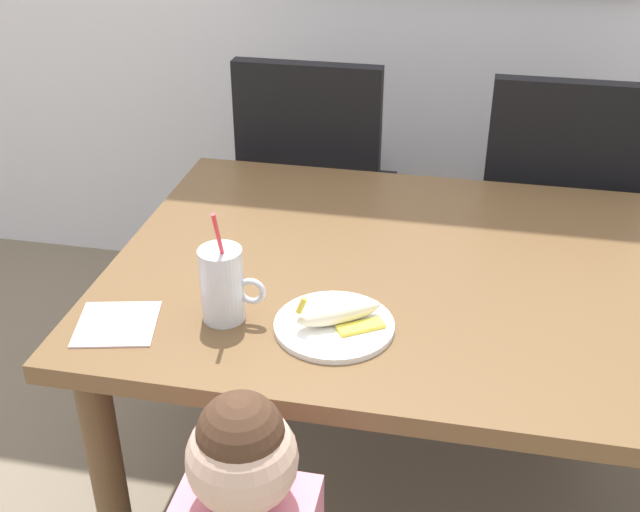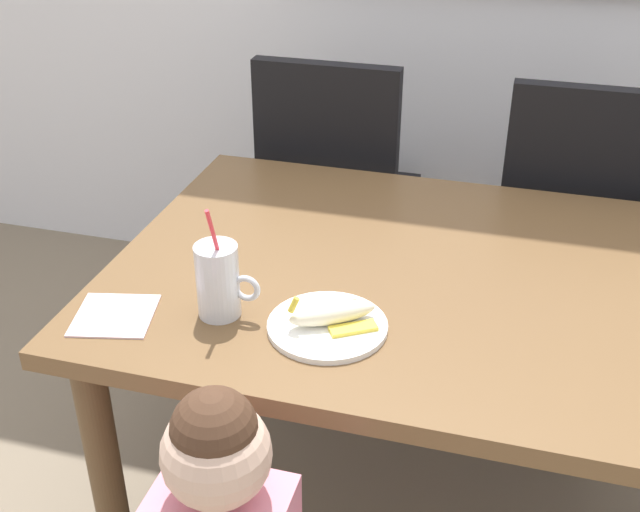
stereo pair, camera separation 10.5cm
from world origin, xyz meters
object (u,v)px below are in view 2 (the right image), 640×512
at_px(dining_table, 403,305).
at_px(paper_napkin, 115,315).
at_px(snack_plate, 327,326).
at_px(dining_chair_left, 335,186).
at_px(dining_chair_right, 574,218).
at_px(milk_cup, 219,284).
at_px(peeled_banana, 334,314).

distance_m(dining_table, paper_napkin, 0.62).
bearing_deg(paper_napkin, snack_plate, 9.88).
distance_m(dining_chair_left, snack_plate, 1.01).
bearing_deg(dining_chair_right, dining_table, 61.53).
relative_size(dining_table, snack_plate, 5.43).
distance_m(milk_cup, paper_napkin, 0.22).
bearing_deg(peeled_banana, dining_chair_left, 104.45).
height_order(dining_table, snack_plate, snack_plate).
bearing_deg(dining_table, peeled_banana, -109.99).
distance_m(milk_cup, peeled_banana, 0.23).
bearing_deg(peeled_banana, snack_plate, -143.82).
xyz_separation_m(dining_table, peeled_banana, (-0.09, -0.25, 0.13)).
bearing_deg(snack_plate, milk_cup, -178.40).
relative_size(milk_cup, snack_plate, 1.08).
height_order(dining_chair_left, dining_chair_right, same).
relative_size(peeled_banana, paper_napkin, 1.16).
bearing_deg(paper_napkin, milk_cup, 18.51).
bearing_deg(snack_plate, dining_table, 68.62).
relative_size(dining_chair_left, snack_plate, 4.17).
distance_m(dining_chair_right, milk_cup, 1.20).
distance_m(dining_table, snack_plate, 0.30).
distance_m(peeled_banana, paper_napkin, 0.43).
relative_size(milk_cup, peeled_banana, 1.42).
bearing_deg(paper_napkin, dining_table, 32.97).
height_order(dining_table, paper_napkin, paper_napkin).
relative_size(dining_chair_right, milk_cup, 3.88).
height_order(dining_chair_right, peeled_banana, dining_chair_right).
height_order(milk_cup, peeled_banana, milk_cup).
height_order(dining_chair_left, paper_napkin, dining_chair_left).
bearing_deg(dining_chair_right, dining_chair_left, -1.63).
bearing_deg(milk_cup, paper_napkin, -161.49).
xyz_separation_m(milk_cup, snack_plate, (0.21, 0.01, -0.06)).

